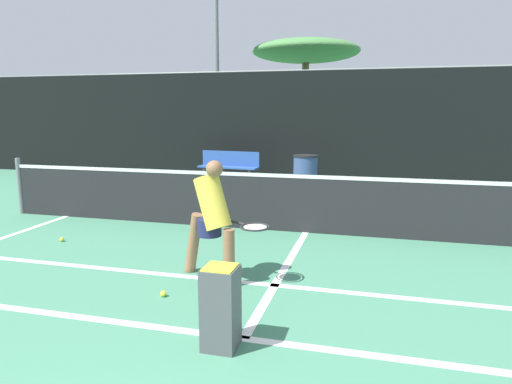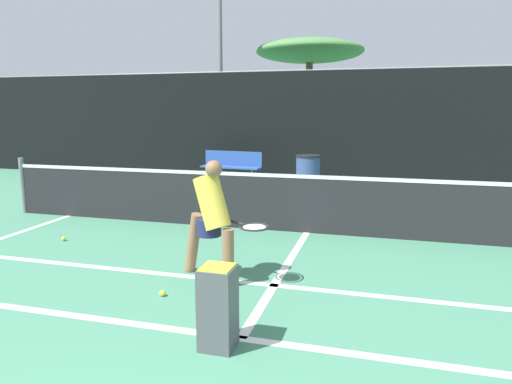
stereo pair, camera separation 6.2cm
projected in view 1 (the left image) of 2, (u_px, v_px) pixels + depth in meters
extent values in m
cube|color=white|center=(243.00, 338.00, 3.97)|extent=(11.00, 0.10, 0.01)
cube|color=white|center=(275.00, 285.00, 5.18)|extent=(8.25, 0.10, 0.01)
cube|color=white|center=(284.00, 269.00, 5.69)|extent=(0.10, 3.61, 0.01)
cylinder|color=slate|center=(20.00, 186.00, 8.69)|extent=(0.09, 0.09, 1.07)
cube|color=#232326|center=(306.00, 204.00, 7.33)|extent=(11.00, 0.02, 0.95)
cube|color=white|center=(307.00, 177.00, 7.25)|extent=(11.00, 0.03, 0.06)
cube|color=black|center=(337.00, 127.00, 12.30)|extent=(24.00, 0.06, 2.99)
cylinder|color=slate|center=(339.00, 70.00, 12.03)|extent=(24.00, 0.04, 0.04)
cylinder|color=#8C6042|center=(229.00, 258.00, 5.11)|extent=(0.13, 0.13, 0.66)
cylinder|color=#8C6042|center=(193.00, 243.00, 5.51)|extent=(0.33, 0.26, 0.77)
cylinder|color=#1E234C|center=(210.00, 227.00, 5.27)|extent=(0.28, 0.28, 0.20)
cylinder|color=yellow|center=(213.00, 202.00, 5.17)|extent=(0.49, 0.40, 0.71)
sphere|color=#8C6042|center=(214.00, 169.00, 5.08)|extent=(0.19, 0.19, 0.19)
cylinder|color=#262628|center=(236.00, 222.00, 5.29)|extent=(0.28, 0.17, 0.03)
torus|color=#262628|center=(255.00, 227.00, 5.08)|extent=(0.46, 0.46, 0.02)
cylinder|color=beige|center=(255.00, 227.00, 5.08)|extent=(0.35, 0.35, 0.01)
sphere|color=#D1E033|center=(163.00, 294.00, 4.86)|extent=(0.07, 0.07, 0.07)
sphere|color=#D1E033|center=(62.00, 239.00, 6.90)|extent=(0.07, 0.07, 0.07)
cube|color=#4C4C51|center=(221.00, 308.00, 3.77)|extent=(0.28, 0.28, 0.70)
cube|color=#D1E033|center=(220.00, 270.00, 3.71)|extent=(0.25, 0.25, 0.06)
cube|color=#2D519E|center=(228.00, 167.00, 12.28)|extent=(1.71, 0.55, 0.04)
cube|color=#2D519E|center=(231.00, 159.00, 12.41)|extent=(1.67, 0.24, 0.42)
cube|color=#333338|center=(206.00, 174.00, 12.56)|extent=(0.06, 0.32, 0.44)
cube|color=#333338|center=(251.00, 177.00, 12.08)|extent=(0.06, 0.32, 0.44)
cylinder|color=#384C7F|center=(305.00, 173.00, 11.50)|extent=(0.60, 0.60, 0.81)
cylinder|color=black|center=(306.00, 156.00, 11.42)|extent=(0.63, 0.63, 0.04)
cube|color=#B7B7BC|center=(266.00, 153.00, 16.49)|extent=(1.84, 3.98, 0.85)
cube|color=#1E2328|center=(265.00, 134.00, 16.18)|extent=(1.54, 2.39, 0.57)
cylinder|color=black|center=(295.00, 154.00, 17.52)|extent=(0.18, 0.60, 0.60)
cylinder|color=black|center=(282.00, 161.00, 15.09)|extent=(0.18, 0.60, 0.60)
cylinder|color=slate|center=(217.00, 67.00, 16.76)|extent=(0.16, 0.16, 7.06)
cylinder|color=brown|center=(305.00, 110.00, 18.77)|extent=(0.28, 0.28, 3.94)
ellipsoid|color=#477F42|center=(306.00, 51.00, 18.36)|extent=(4.34, 4.34, 0.90)
cube|color=#B2ADA3|center=(362.00, 105.00, 29.96)|extent=(36.00, 2.40, 4.54)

